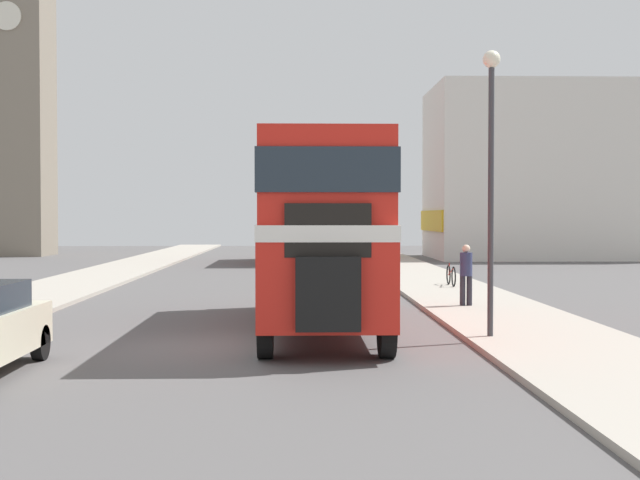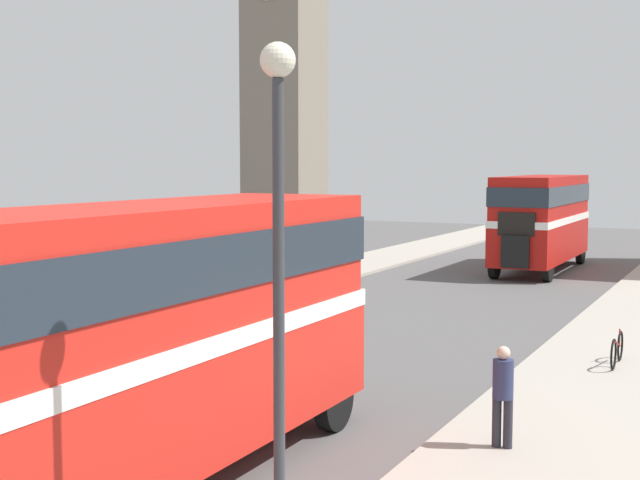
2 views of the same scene
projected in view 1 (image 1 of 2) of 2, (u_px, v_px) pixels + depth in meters
ground_plane at (219, 348)px, 17.46m from camera, size 120.00×120.00×0.00m
sidewalk_right at (560, 344)px, 17.64m from camera, size 3.50×120.00×0.12m
double_decker_bus at (320, 220)px, 20.31m from camera, size 2.52×10.39×4.19m
bus_distant at (291, 218)px, 49.64m from camera, size 2.49×9.25×4.18m
pedestrian_walking at (466, 271)px, 24.58m from camera, size 0.34×0.34×1.68m
bicycle_on_pavement at (451, 275)px, 31.64m from camera, size 0.05×1.76×0.78m
street_lamp at (491, 150)px, 18.23m from camera, size 0.36×0.36×5.86m
church_tower at (17, 19)px, 58.04m from camera, size 4.23×4.23×30.24m
shop_building_block at (561, 173)px, 54.87m from camera, size 16.09×8.80×10.51m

